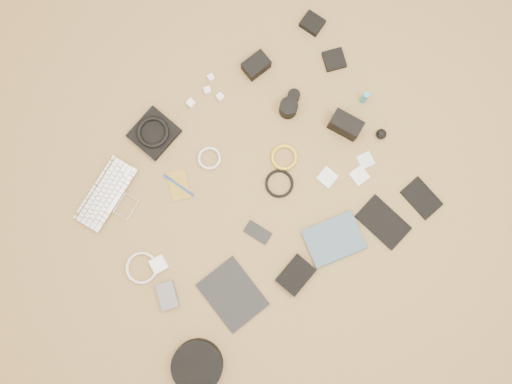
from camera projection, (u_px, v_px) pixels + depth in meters
room_shell at (253, 114)px, 0.93m from camera, size 4.04×4.04×2.58m
laptop at (115, 199)px, 2.16m from camera, size 0.38×0.33×0.03m
headphone_pouch at (154, 133)px, 2.19m from camera, size 0.21×0.20×0.03m
headphones at (153, 132)px, 2.16m from camera, size 0.17×0.17×0.02m
charger_a at (191, 103)px, 2.20m from camera, size 0.04×0.04×0.03m
charger_b at (211, 78)px, 2.22m from camera, size 0.03×0.03×0.03m
charger_c at (207, 90)px, 2.21m from camera, size 0.04×0.04×0.03m
charger_d at (220, 97)px, 2.21m from camera, size 0.03×0.03×0.03m
dslr_camera at (256, 65)px, 2.21m from camera, size 0.11×0.08×0.06m
lens_pouch at (312, 23)px, 2.24m from camera, size 0.11×0.11×0.03m
notebook_olive at (179, 185)px, 2.17m from camera, size 0.13×0.15×0.01m
pen_blue at (179, 185)px, 2.17m from camera, size 0.06×0.15×0.01m
cable_white_a at (210, 159)px, 2.19m from camera, size 0.11×0.11×0.01m
lens_a at (288, 108)px, 2.17m from camera, size 0.10×0.10×0.09m
lens_b at (294, 96)px, 2.20m from camera, size 0.06×0.06×0.05m
card_reader at (334, 60)px, 2.23m from camera, size 0.12×0.12×0.02m
power_brick at (159, 264)px, 2.13m from camera, size 0.07×0.07×0.03m
cable_white_b at (142, 268)px, 2.13m from camera, size 0.17×0.17×0.01m
cable_black at (279, 184)px, 2.17m from camera, size 0.16×0.16×0.01m
cable_yellow at (284, 158)px, 2.19m from camera, size 0.15×0.15×0.01m
flash at (345, 125)px, 2.16m from camera, size 0.12×0.15×0.10m
lens_cleaner at (365, 98)px, 2.18m from camera, size 0.03×0.03×0.09m
battery_charger at (168, 295)px, 2.11m from camera, size 0.11×0.13×0.03m
tablet at (233, 294)px, 2.12m from camera, size 0.21×0.26×0.01m
phone at (258, 232)px, 2.15m from camera, size 0.10×0.13×0.01m
filter_case_left at (327, 177)px, 2.18m from camera, size 0.09×0.09×0.01m
filter_case_mid at (359, 175)px, 2.18m from camera, size 0.07×0.07×0.01m
filter_case_right at (365, 160)px, 2.19m from camera, size 0.08×0.08×0.01m
air_blower at (381, 134)px, 2.18m from camera, size 0.06×0.06×0.05m
headphone_case at (197, 366)px, 2.06m from camera, size 0.24×0.24×0.06m
drive_case at (296, 275)px, 2.12m from camera, size 0.17×0.14×0.04m
paperback at (342, 259)px, 2.13m from camera, size 0.27×0.23×0.02m
notebook_black_a at (383, 222)px, 2.15m from camera, size 0.17×0.23×0.02m
notebook_black_b at (422, 198)px, 2.17m from camera, size 0.12×0.17×0.01m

